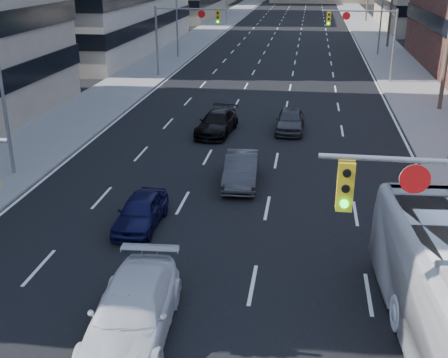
% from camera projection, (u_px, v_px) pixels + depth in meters
% --- Properties ---
extents(road_surface, '(18.00, 300.00, 0.02)m').
position_uv_depth(road_surface, '(298.00, 6.00, 126.75)').
color(road_surface, black).
rests_on(road_surface, ground).
extents(sidewalk_left, '(5.00, 300.00, 0.15)m').
position_uv_depth(sidewalk_left, '(247.00, 5.00, 128.32)').
color(sidewalk_left, slate).
rests_on(sidewalk_left, ground).
extents(sidewalk_right, '(5.00, 300.00, 0.15)m').
position_uv_depth(sidewalk_right, '(350.00, 6.00, 125.13)').
color(sidewalk_right, slate).
rests_on(sidewalk_right, ground).
extents(signal_far_left, '(6.09, 0.33, 6.00)m').
position_uv_depth(signal_far_left, '(182.00, 27.00, 47.96)').
color(signal_far_left, slate).
rests_on(signal_far_left, ground).
extents(signal_far_right, '(6.09, 0.33, 6.00)m').
position_uv_depth(signal_far_right, '(366.00, 30.00, 45.83)').
color(signal_far_right, slate).
rests_on(signal_far_right, ground).
extents(streetlight_left_near, '(2.03, 0.22, 9.00)m').
position_uv_depth(streetlight_left_near, '(2.00, 70.00, 25.04)').
color(streetlight_left_near, slate).
rests_on(streetlight_left_near, ground).
extents(streetlight_left_mid, '(2.03, 0.22, 9.00)m').
position_uv_depth(streetlight_left_mid, '(178.00, 8.00, 57.27)').
color(streetlight_left_mid, slate).
rests_on(streetlight_left_mid, ground).
extents(streetlight_right_far, '(2.03, 0.22, 9.00)m').
position_uv_depth(streetlight_right_far, '(381.00, 7.00, 59.01)').
color(streetlight_right_far, slate).
rests_on(streetlight_right_far, ground).
extents(white_van, '(2.46, 5.34, 1.51)m').
position_uv_depth(white_van, '(133.00, 311.00, 15.20)').
color(white_van, silver).
rests_on(white_van, ground).
extents(sedan_blue, '(1.55, 3.74, 1.27)m').
position_uv_depth(sedan_blue, '(141.00, 211.00, 21.55)').
color(sedan_blue, black).
rests_on(sedan_blue, ground).
extents(sedan_grey_center, '(1.71, 4.32, 1.40)m').
position_uv_depth(sedan_grey_center, '(241.00, 169.00, 25.67)').
color(sedan_grey_center, '#302F32').
rests_on(sedan_grey_center, ground).
extents(sedan_black_far, '(2.29, 4.72, 1.32)m').
position_uv_depth(sedan_black_far, '(217.00, 123.00, 33.16)').
color(sedan_black_far, black).
rests_on(sedan_black_far, ground).
extents(sedan_grey_right, '(1.69, 4.10, 1.39)m').
position_uv_depth(sedan_grey_right, '(290.00, 120.00, 33.63)').
color(sedan_grey_right, '#323335').
rests_on(sedan_grey_right, ground).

